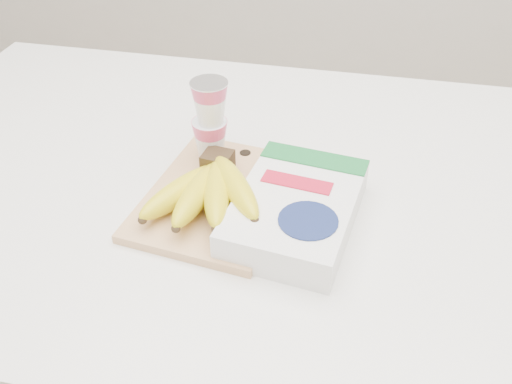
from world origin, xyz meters
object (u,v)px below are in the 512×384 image
at_px(bananas, 208,189).
at_px(cereal_box, 296,209).
at_px(cutting_board, 219,197).
at_px(yogurt_stack, 210,119).
at_px(table, 236,356).

distance_m(bananas, cereal_box, 0.14).
relative_size(cutting_board, yogurt_stack, 2.03).
bearing_deg(cutting_board, bananas, -97.64).
bearing_deg(bananas, cereal_box, -0.83).
xyz_separation_m(table, cereal_box, (0.13, -0.10, 0.54)).
height_order(bananas, yogurt_stack, yogurt_stack).
height_order(table, yogurt_stack, yogurt_stack).
height_order(cutting_board, yogurt_stack, yogurt_stack).
distance_m(table, bananas, 0.56).
height_order(cutting_board, cereal_box, cereal_box).
xyz_separation_m(cutting_board, cereal_box, (0.13, -0.03, 0.02)).
xyz_separation_m(table, yogurt_stack, (-0.04, 0.03, 0.61)).
xyz_separation_m(yogurt_stack, cereal_box, (0.17, -0.13, -0.07)).
relative_size(bananas, yogurt_stack, 1.43).
xyz_separation_m(cutting_board, bananas, (-0.01, -0.03, 0.04)).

